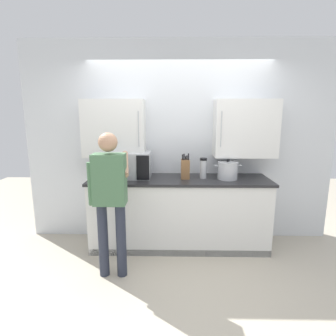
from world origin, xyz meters
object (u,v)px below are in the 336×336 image
at_px(thermos_flask, 203,168).
at_px(person_figure, 110,193).
at_px(knife_block, 185,169).
at_px(stock_pot, 228,170).
at_px(microwave_oven, 126,165).

distance_m(thermos_flask, person_figure, 1.31).
bearing_deg(person_figure, knife_block, 40.59).
height_order(stock_pot, knife_block, knife_block).
bearing_deg(microwave_oven, stock_pot, -2.28).
distance_m(microwave_oven, stock_pot, 1.33).
distance_m(microwave_oven, person_figure, 0.76).
relative_size(thermos_flask, person_figure, 0.17).
distance_m(thermos_flask, stock_pot, 0.32).
height_order(thermos_flask, stock_pot, thermos_flask).
bearing_deg(knife_block, thermos_flask, 4.74).
relative_size(thermos_flask, stock_pot, 0.76).
height_order(thermos_flask, person_figure, person_figure).
relative_size(stock_pot, person_figure, 0.22).
bearing_deg(thermos_flask, stock_pot, -8.22).
bearing_deg(thermos_flask, knife_block, -175.26).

